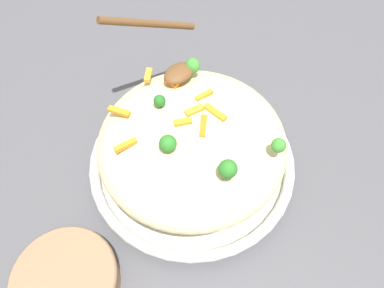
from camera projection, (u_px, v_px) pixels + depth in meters
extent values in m
plane|color=#4C4C51|center=(192.00, 168.00, 0.65)|extent=(2.40, 2.40, 0.00)
cylinder|color=silver|center=(192.00, 165.00, 0.65)|extent=(0.33, 0.33, 0.02)
torus|color=silver|center=(192.00, 160.00, 0.63)|extent=(0.36, 0.36, 0.02)
torus|color=black|center=(192.00, 158.00, 0.63)|extent=(0.35, 0.35, 0.00)
ellipsoid|color=beige|center=(192.00, 142.00, 0.58)|extent=(0.31, 0.31, 0.10)
cube|color=orange|center=(119.00, 111.00, 0.56)|extent=(0.02, 0.04, 0.01)
cube|color=orange|center=(172.00, 82.00, 0.59)|extent=(0.01, 0.03, 0.01)
cube|color=orange|center=(203.00, 126.00, 0.54)|extent=(0.04, 0.03, 0.01)
cube|color=orange|center=(126.00, 145.00, 0.53)|extent=(0.04, 0.02, 0.01)
cube|color=orange|center=(148.00, 75.00, 0.60)|extent=(0.03, 0.03, 0.01)
cube|color=orange|center=(204.00, 96.00, 0.58)|extent=(0.03, 0.01, 0.01)
cube|color=orange|center=(183.00, 122.00, 0.54)|extent=(0.03, 0.02, 0.01)
cube|color=orange|center=(194.00, 111.00, 0.55)|extent=(0.03, 0.02, 0.01)
cube|color=orange|center=(215.00, 112.00, 0.55)|extent=(0.01, 0.04, 0.01)
cylinder|color=#205B1C|center=(160.00, 105.00, 0.56)|extent=(0.01, 0.01, 0.01)
sphere|color=#236B23|center=(160.00, 101.00, 0.56)|extent=(0.02, 0.02, 0.02)
cylinder|color=#296820|center=(227.00, 174.00, 0.50)|extent=(0.01, 0.01, 0.01)
sphere|color=#2D7A28|center=(228.00, 169.00, 0.49)|extent=(0.03, 0.03, 0.03)
cylinder|color=#377928|center=(193.00, 71.00, 0.61)|extent=(0.01, 0.01, 0.01)
sphere|color=#3D8E33|center=(193.00, 66.00, 0.60)|extent=(0.03, 0.03, 0.03)
cylinder|color=#296820|center=(168.00, 148.00, 0.52)|extent=(0.01, 0.01, 0.01)
sphere|color=#2D7A28|center=(168.00, 143.00, 0.51)|extent=(0.03, 0.03, 0.03)
cylinder|color=#377928|center=(277.00, 149.00, 0.52)|extent=(0.01, 0.01, 0.01)
sphere|color=#3D8E33|center=(279.00, 145.00, 0.51)|extent=(0.02, 0.02, 0.02)
ellipsoid|color=brown|center=(179.00, 73.00, 0.59)|extent=(0.06, 0.04, 0.02)
cylinder|color=brown|center=(150.00, 24.00, 0.59)|extent=(0.17, 0.04, 0.10)
cylinder|color=#8C6B4C|center=(67.00, 282.00, 0.52)|extent=(0.15, 0.15, 0.05)
torus|color=#8C6B4C|center=(63.00, 279.00, 0.50)|extent=(0.15, 0.15, 0.01)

